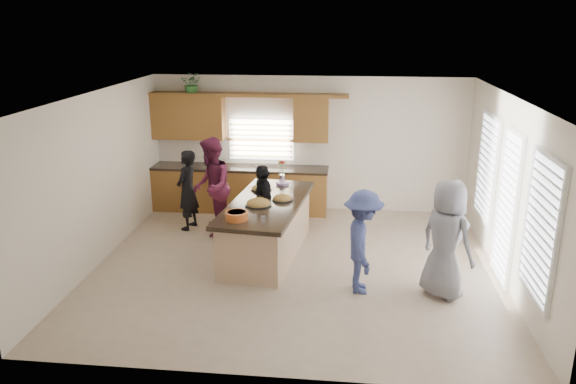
# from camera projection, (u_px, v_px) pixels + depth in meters

# --- Properties ---
(floor) EXTENTS (6.50, 6.50, 0.00)m
(floor) POSITION_uv_depth(u_px,v_px,m) (295.00, 266.00, 9.24)
(floor) COLOR #C0AA8F
(floor) RESTS_ON ground
(room_shell) EXTENTS (6.52, 6.02, 2.81)m
(room_shell) POSITION_uv_depth(u_px,v_px,m) (295.00, 154.00, 8.68)
(room_shell) COLOR silver
(room_shell) RESTS_ON ground
(back_cabinetry) EXTENTS (4.08, 0.66, 2.46)m
(back_cabinetry) POSITION_uv_depth(u_px,v_px,m) (238.00, 168.00, 11.72)
(back_cabinetry) COLOR brown
(back_cabinetry) RESTS_ON ground
(right_wall_glazing) EXTENTS (0.06, 4.00, 2.25)m
(right_wall_glazing) POSITION_uv_depth(u_px,v_px,m) (508.00, 198.00, 8.39)
(right_wall_glazing) COLOR white
(right_wall_glazing) RESTS_ON ground
(island) EXTENTS (1.45, 2.81, 0.95)m
(island) POSITION_uv_depth(u_px,v_px,m) (267.00, 229.00, 9.60)
(island) COLOR tan
(island) RESTS_ON ground
(platter_front) EXTENTS (0.44, 0.44, 0.18)m
(platter_front) POSITION_uv_depth(u_px,v_px,m) (258.00, 204.00, 9.26)
(platter_front) COLOR black
(platter_front) RESTS_ON island
(platter_mid) EXTENTS (0.36, 0.36, 0.15)m
(platter_mid) POSITION_uv_depth(u_px,v_px,m) (282.00, 199.00, 9.52)
(platter_mid) COLOR black
(platter_mid) RESTS_ON island
(platter_back) EXTENTS (0.38, 0.38, 0.15)m
(platter_back) POSITION_uv_depth(u_px,v_px,m) (261.00, 188.00, 10.10)
(platter_back) COLOR black
(platter_back) RESTS_ON island
(salad_bowl) EXTENTS (0.35, 0.35, 0.13)m
(salad_bowl) POSITION_uv_depth(u_px,v_px,m) (237.00, 215.00, 8.59)
(salad_bowl) COLOR #C85D24
(salad_bowl) RESTS_ON island
(clear_cup) EXTENTS (0.08, 0.08, 0.10)m
(clear_cup) POSITION_uv_depth(u_px,v_px,m) (263.00, 219.00, 8.48)
(clear_cup) COLOR white
(clear_cup) RESTS_ON island
(plate_stack) EXTENTS (0.24, 0.24, 0.05)m
(plate_stack) POSITION_uv_depth(u_px,v_px,m) (283.00, 183.00, 10.43)
(plate_stack) COLOR #AC8CCB
(plate_stack) RESTS_ON island
(flower_vase) EXTENTS (0.14, 0.14, 0.42)m
(flower_vase) POSITION_uv_depth(u_px,v_px,m) (282.00, 171.00, 10.49)
(flower_vase) COLOR silver
(flower_vase) RESTS_ON island
(potted_plant) EXTENTS (0.43, 0.38, 0.47)m
(potted_plant) POSITION_uv_depth(u_px,v_px,m) (192.00, 84.00, 11.38)
(potted_plant) COLOR #347930
(potted_plant) RESTS_ON back_cabinetry
(woman_left_back) EXTENTS (0.49, 0.63, 1.55)m
(woman_left_back) POSITION_uv_depth(u_px,v_px,m) (187.00, 190.00, 10.68)
(woman_left_back) COLOR black
(woman_left_back) RESTS_ON ground
(woman_left_mid) EXTENTS (0.86, 1.02, 1.84)m
(woman_left_mid) POSITION_uv_depth(u_px,v_px,m) (212.00, 187.00, 10.39)
(woman_left_mid) COLOR maroon
(woman_left_mid) RESTS_ON ground
(woman_left_front) EXTENTS (0.67, 0.93, 1.47)m
(woman_left_front) POSITION_uv_depth(u_px,v_px,m) (263.00, 205.00, 9.97)
(woman_left_front) COLOR black
(woman_left_front) RESTS_ON ground
(woman_right_back) EXTENTS (0.62, 1.04, 1.57)m
(woman_right_back) POSITION_uv_depth(u_px,v_px,m) (363.00, 242.00, 8.20)
(woman_right_back) COLOR #38417A
(woman_right_back) RESTS_ON ground
(woman_right_front) EXTENTS (1.00, 1.02, 1.77)m
(woman_right_front) POSITION_uv_depth(u_px,v_px,m) (446.00, 239.00, 8.03)
(woman_right_front) COLOR slate
(woman_right_front) RESTS_ON ground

